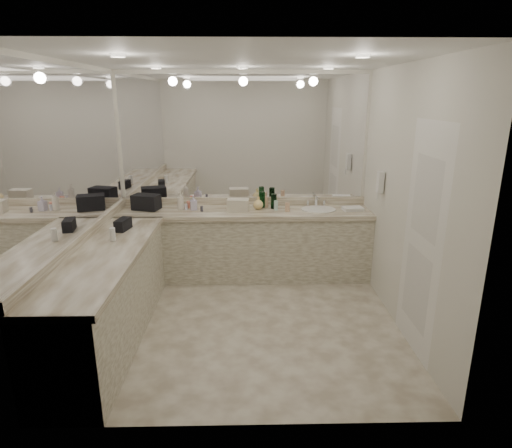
{
  "coord_description": "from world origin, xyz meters",
  "views": [
    {
      "loc": [
        0.04,
        -4.05,
        2.29
      ],
      "look_at": [
        0.14,
        0.4,
        0.95
      ],
      "focal_mm": 30.0,
      "sensor_mm": 36.0,
      "label": 1
    }
  ],
  "objects_px": {
    "sink": "(318,210)",
    "soap_bottle_b": "(194,203)",
    "soap_bottle_a": "(180,201)",
    "wall_phone": "(380,182)",
    "hand_towel": "(353,209)",
    "black_toiletry_bag": "(146,202)",
    "soap_bottle_c": "(258,203)",
    "cream_cosmetic_case": "(238,205)"
  },
  "relations": [
    {
      "from": "wall_phone",
      "to": "soap_bottle_c",
      "type": "height_order",
      "value": "wall_phone"
    },
    {
      "from": "hand_towel",
      "to": "soap_bottle_c",
      "type": "distance_m",
      "value": 1.2
    },
    {
      "from": "cream_cosmetic_case",
      "to": "soap_bottle_c",
      "type": "height_order",
      "value": "soap_bottle_c"
    },
    {
      "from": "sink",
      "to": "black_toiletry_bag",
      "type": "bearing_deg",
      "value": 178.69
    },
    {
      "from": "black_toiletry_bag",
      "to": "hand_towel",
      "type": "height_order",
      "value": "black_toiletry_bag"
    },
    {
      "from": "black_toiletry_bag",
      "to": "soap_bottle_c",
      "type": "xyz_separation_m",
      "value": [
        1.42,
        0.0,
        -0.01
      ]
    },
    {
      "from": "hand_towel",
      "to": "black_toiletry_bag",
      "type": "bearing_deg",
      "value": 177.99
    },
    {
      "from": "black_toiletry_bag",
      "to": "cream_cosmetic_case",
      "type": "xyz_separation_m",
      "value": [
        1.17,
        -0.09,
        -0.02
      ]
    },
    {
      "from": "hand_towel",
      "to": "sink",
      "type": "bearing_deg",
      "value": 174.37
    },
    {
      "from": "sink",
      "to": "hand_towel",
      "type": "bearing_deg",
      "value": -5.63
    },
    {
      "from": "cream_cosmetic_case",
      "to": "soap_bottle_a",
      "type": "bearing_deg",
      "value": 178.51
    },
    {
      "from": "wall_phone",
      "to": "soap_bottle_c",
      "type": "relative_size",
      "value": 1.44
    },
    {
      "from": "sink",
      "to": "soap_bottle_c",
      "type": "xyz_separation_m",
      "value": [
        -0.77,
        0.05,
        0.09
      ]
    },
    {
      "from": "wall_phone",
      "to": "black_toiletry_bag",
      "type": "height_order",
      "value": "wall_phone"
    },
    {
      "from": "wall_phone",
      "to": "cream_cosmetic_case",
      "type": "height_order",
      "value": "wall_phone"
    },
    {
      "from": "wall_phone",
      "to": "soap_bottle_b",
      "type": "relative_size",
      "value": 1.29
    },
    {
      "from": "hand_towel",
      "to": "soap_bottle_a",
      "type": "distance_m",
      "value": 2.18
    },
    {
      "from": "sink",
      "to": "soap_bottle_b",
      "type": "xyz_separation_m",
      "value": [
        -1.59,
        0.03,
        0.1
      ]
    },
    {
      "from": "wall_phone",
      "to": "soap_bottle_a",
      "type": "xyz_separation_m",
      "value": [
        -2.36,
        0.53,
        -0.33
      ]
    },
    {
      "from": "hand_towel",
      "to": "cream_cosmetic_case",
      "type": "bearing_deg",
      "value": 179.94
    },
    {
      "from": "wall_phone",
      "to": "black_toiletry_bag",
      "type": "relative_size",
      "value": 0.73
    },
    {
      "from": "sink",
      "to": "cream_cosmetic_case",
      "type": "distance_m",
      "value": 1.03
    },
    {
      "from": "soap_bottle_a",
      "to": "soap_bottle_c",
      "type": "distance_m",
      "value": 0.99
    },
    {
      "from": "cream_cosmetic_case",
      "to": "hand_towel",
      "type": "relative_size",
      "value": 1.07
    },
    {
      "from": "black_toiletry_bag",
      "to": "soap_bottle_a",
      "type": "relative_size",
      "value": 1.41
    },
    {
      "from": "wall_phone",
      "to": "black_toiletry_bag",
      "type": "distance_m",
      "value": 2.87
    },
    {
      "from": "black_toiletry_bag",
      "to": "soap_bottle_a",
      "type": "bearing_deg",
      "value": -2.25
    },
    {
      "from": "sink",
      "to": "wall_phone",
      "type": "xyz_separation_m",
      "value": [
        0.61,
        -0.5,
        0.46
      ]
    },
    {
      "from": "soap_bottle_a",
      "to": "soap_bottle_c",
      "type": "xyz_separation_m",
      "value": [
        0.99,
        0.02,
        -0.03
      ]
    },
    {
      "from": "soap_bottle_a",
      "to": "wall_phone",
      "type": "bearing_deg",
      "value": -12.73
    },
    {
      "from": "sink",
      "to": "soap_bottle_c",
      "type": "distance_m",
      "value": 0.77
    },
    {
      "from": "sink",
      "to": "hand_towel",
      "type": "xyz_separation_m",
      "value": [
        0.43,
        -0.04,
        0.03
      ]
    },
    {
      "from": "soap_bottle_b",
      "to": "hand_towel",
      "type": "bearing_deg",
      "value": -2.01
    },
    {
      "from": "black_toiletry_bag",
      "to": "soap_bottle_a",
      "type": "distance_m",
      "value": 0.44
    },
    {
      "from": "black_toiletry_bag",
      "to": "wall_phone",
      "type": "bearing_deg",
      "value": -11.13
    },
    {
      "from": "sink",
      "to": "soap_bottle_b",
      "type": "relative_size",
      "value": 2.36
    },
    {
      "from": "cream_cosmetic_case",
      "to": "black_toiletry_bag",
      "type": "bearing_deg",
      "value": 179.82
    },
    {
      "from": "sink",
      "to": "hand_towel",
      "type": "height_order",
      "value": "hand_towel"
    },
    {
      "from": "soap_bottle_c",
      "to": "soap_bottle_a",
      "type": "bearing_deg",
      "value": -178.97
    },
    {
      "from": "wall_phone",
      "to": "soap_bottle_a",
      "type": "relative_size",
      "value": 1.03
    },
    {
      "from": "sink",
      "to": "soap_bottle_b",
      "type": "height_order",
      "value": "soap_bottle_b"
    },
    {
      "from": "soap_bottle_b",
      "to": "sink",
      "type": "bearing_deg",
      "value": -1.04
    }
  ]
}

